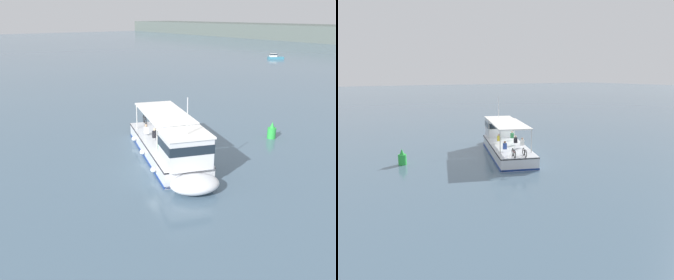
# 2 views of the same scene
# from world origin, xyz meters

# --- Properties ---
(ground_plane) EXTENTS (400.00, 400.00, 0.00)m
(ground_plane) POSITION_xyz_m (0.00, 0.00, 0.00)
(ground_plane) COLOR slate
(ferry_main) EXTENTS (13.03, 6.90, 5.32)m
(ferry_main) POSITION_xyz_m (-0.94, 0.89, 1.02)
(ferry_main) COLOR silver
(ferry_main) RESTS_ON ground
(channel_buoy) EXTENTS (0.70, 0.70, 1.40)m
(channel_buoy) POSITION_xyz_m (-0.83, 10.95, 0.57)
(channel_buoy) COLOR green
(channel_buoy) RESTS_ON ground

